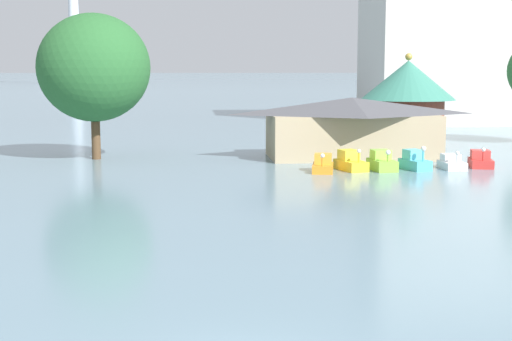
# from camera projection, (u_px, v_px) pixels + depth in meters

# --- Properties ---
(pedal_boat_orange) EXTENTS (2.02, 3.11, 1.48)m
(pedal_boat_orange) POSITION_uv_depth(u_px,v_px,m) (323.00, 165.00, 53.64)
(pedal_boat_orange) COLOR orange
(pedal_boat_orange) RESTS_ON ground
(pedal_boat_yellow) EXTENTS (2.16, 3.24, 1.68)m
(pedal_boat_yellow) POSITION_uv_depth(u_px,v_px,m) (350.00, 162.00, 54.57)
(pedal_boat_yellow) COLOR yellow
(pedal_boat_yellow) RESTS_ON ground
(pedal_boat_lime) EXTENTS (1.74, 2.98, 1.63)m
(pedal_boat_lime) POSITION_uv_depth(u_px,v_px,m) (382.00, 162.00, 54.51)
(pedal_boat_lime) COLOR #8CCC3F
(pedal_boat_lime) RESTS_ON ground
(pedal_boat_cyan) EXTENTS (2.01, 2.80, 1.85)m
(pedal_boat_cyan) POSITION_uv_depth(u_px,v_px,m) (415.00, 162.00, 54.82)
(pedal_boat_cyan) COLOR #4CB7CC
(pedal_boat_cyan) RESTS_ON ground
(pedal_boat_white) EXTENTS (1.52, 2.50, 1.44)m
(pedal_boat_white) POSITION_uv_depth(u_px,v_px,m) (452.00, 163.00, 55.27)
(pedal_boat_white) COLOR white
(pedal_boat_white) RESTS_ON ground
(pedal_boat_red) EXTENTS (2.21, 3.10, 1.58)m
(pedal_boat_red) POSITION_uv_depth(u_px,v_px,m) (481.00, 160.00, 56.28)
(pedal_boat_red) COLOR red
(pedal_boat_red) RESTS_ON ground
(boathouse) EXTENTS (14.76, 8.03, 5.00)m
(boathouse) POSITION_uv_depth(u_px,v_px,m) (352.00, 126.00, 61.89)
(boathouse) COLOR tan
(boathouse) RESTS_ON ground
(green_roof_pavilion) EXTENTS (9.26, 9.26, 8.85)m
(green_roof_pavilion) POSITION_uv_depth(u_px,v_px,m) (408.00, 97.00, 72.77)
(green_roof_pavilion) COLOR brown
(green_roof_pavilion) RESTS_ON ground
(shoreline_tree_tall_left) EXTENTS (9.09, 9.09, 11.82)m
(shoreline_tree_tall_left) POSITION_uv_depth(u_px,v_px,m) (94.00, 68.00, 60.14)
(shoreline_tree_tall_left) COLOR brown
(shoreline_tree_tall_left) RESTS_ON ground
(background_building_block) EXTENTS (23.11, 15.16, 27.44)m
(background_building_block) POSITION_uv_depth(u_px,v_px,m) (454.00, 20.00, 99.46)
(background_building_block) COLOR beige
(background_building_block) RESTS_ON ground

